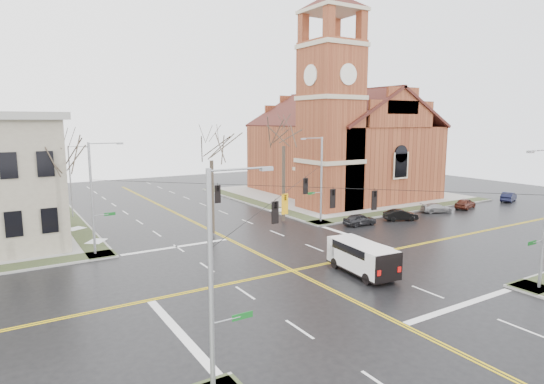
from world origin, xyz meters
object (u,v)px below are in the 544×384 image
streetlight_north_a (72,179)px  parked_car_d (465,203)px  church (338,137)px  parked_car_b (401,215)px  signal_pole_sw (215,281)px  tree_ne (284,141)px  signal_pole_ne (320,177)px  parked_car_c (437,208)px  streetlight_north_b (51,164)px  parked_car_a (360,219)px  signal_pole_se (544,215)px  parked_car_e (509,197)px  tree_nw_near (211,156)px  signal_pole_nw (94,195)px  tree_nw_far (64,164)px  cargo_van (360,255)px

streetlight_north_a → parked_car_d: bearing=-24.8°
church → parked_car_b: 19.42m
signal_pole_sw → tree_ne: 32.24m
signal_pole_ne → parked_car_c: 16.20m
streetlight_north_a → streetlight_north_b: same height
church → parked_car_a: size_ratio=7.57×
signal_pole_sw → streetlight_north_a: (0.67, 39.50, -0.48)m
church → parked_car_d: (7.00, -16.41, -7.79)m
parked_car_c → church: bearing=29.6°
signal_pole_se → signal_pole_sw: bearing=180.0°
parked_car_e → tree_ne: size_ratio=0.32×
parked_car_a → tree_nw_near: 16.90m
signal_pole_nw → parked_car_a: bearing=-7.0°
streetlight_north_b → signal_pole_se: bearing=-69.7°
church → signal_pole_sw: bearing=-134.8°
parked_car_b → parked_car_c: (6.99, 0.83, -0.07)m
church → parked_car_e: (16.46, -16.33, -7.79)m
tree_ne → parked_car_e: bearing=-9.3°
signal_pole_sw → parked_car_e: signal_pole_sw is taller
signal_pole_sw → parked_car_c: (37.96, 20.09, -4.41)m
church → parked_car_d: 19.46m
signal_pole_sw → streetlight_north_b: 59.51m
parked_car_c → tree_nw_far: 40.66m
cargo_van → parked_car_b: 19.10m
streetlight_north_a → parked_car_d: streetlight_north_a is taller
signal_pole_se → cargo_van: size_ratio=1.50×
church → parked_car_e: church is taller
signal_pole_se → parked_car_e: bearing=33.7°
church → streetlight_north_a: bearing=174.8°
streetlight_north_a → tree_nw_far: 14.39m
parked_car_d → tree_ne: bearing=61.5°
signal_pole_ne → cargo_van: size_ratio=1.50×
church → tree_ne: (-16.51, -10.94, 0.27)m
streetlight_north_b → cargo_van: 53.05m
signal_pole_nw → signal_pole_se: 32.28m
signal_pole_nw → tree_ne: tree_ne is taller
parked_car_d → tree_nw_far: (-44.83, 5.73, 6.68)m
signal_pole_se → streetlight_north_b: signal_pole_se is taller
parked_car_a → tree_nw_far: 28.67m
signal_pole_se → tree_nw_far: tree_nw_far is taller
tree_nw_far → parked_car_c: bearing=-7.9°
signal_pole_sw → tree_nw_near: size_ratio=0.86×
tree_nw_near → tree_ne: tree_ne is taller
signal_pole_ne → signal_pole_nw: 22.64m
parked_car_d → church: bearing=7.7°
parked_car_d → tree_nw_far: 45.68m
parked_car_b → tree_nw_near: bearing=99.8°
signal_pole_se → tree_ne: 25.80m
streetlight_north_a → streetlight_north_b: size_ratio=1.00×
tree_ne → signal_pole_nw: bearing=-173.2°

